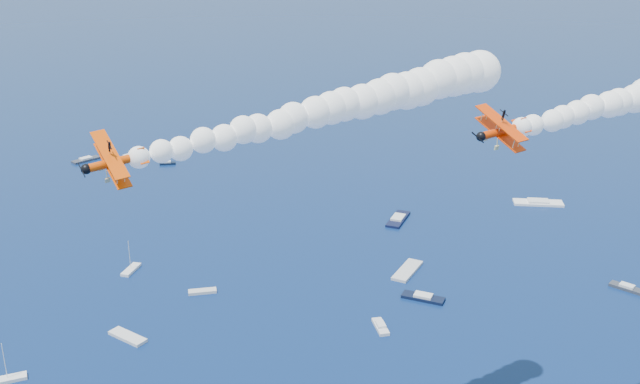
# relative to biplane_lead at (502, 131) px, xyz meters

# --- Properties ---
(biplane_lead) EXTENTS (12.20, 12.68, 8.24)m
(biplane_lead) POSITION_rel_biplane_lead_xyz_m (0.00, 0.00, 0.00)
(biplane_lead) COLOR #E53704
(biplane_trail) EXTENTS (12.07, 12.22, 8.63)m
(biplane_trail) POSITION_rel_biplane_lead_xyz_m (-43.19, -21.22, -0.24)
(biplane_trail) COLOR #E94704
(smoke_trail_trail) EXTENTS (60.82, 60.80, 10.64)m
(smoke_trail_trail) POSITION_rel_biplane_lead_xyz_m (-22.34, -1.06, 1.96)
(smoke_trail_trail) COLOR white
(spectator_boats) EXTENTS (226.03, 152.73, 0.70)m
(spectator_boats) POSITION_rel_biplane_lead_xyz_m (-29.22, 64.48, -56.95)
(spectator_boats) COLOR white
(spectator_boats) RESTS_ON ground
(boat_wakes) EXTENTS (206.02, 190.98, 0.04)m
(boat_wakes) POSITION_rel_biplane_lead_xyz_m (-44.77, 72.74, -57.27)
(boat_wakes) COLOR white
(boat_wakes) RESTS_ON ground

